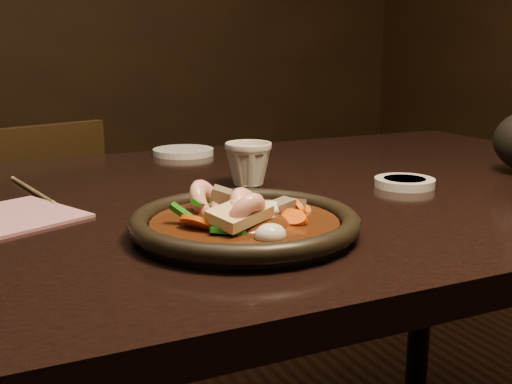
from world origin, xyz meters
name	(u,v)px	position (x,y,z in m)	size (l,w,h in m)	color
table	(228,241)	(0.00, 0.00, 0.67)	(1.60, 0.90, 0.75)	black
chair	(20,272)	(-0.27, 0.68, 0.44)	(0.48, 0.48, 0.80)	black
plate	(245,224)	(-0.07, -0.21, 0.76)	(0.28, 0.28, 0.03)	black
stirfry	(246,219)	(-0.07, -0.21, 0.77)	(0.19, 0.20, 0.07)	#361809
soy_dish	(405,182)	(0.28, -0.08, 0.76)	(0.10, 0.10, 0.01)	silver
saucer_right	(183,152)	(0.06, 0.37, 0.76)	(0.13, 0.13, 0.01)	silver
tea_cup	(248,163)	(0.05, 0.04, 0.79)	(0.08, 0.07, 0.08)	beige
chopsticks	(32,190)	(-0.28, 0.15, 0.75)	(0.04, 0.22, 0.01)	tan
napkin	(8,217)	(-0.32, -0.01, 0.75)	(0.16, 0.16, 0.00)	#B26D7E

